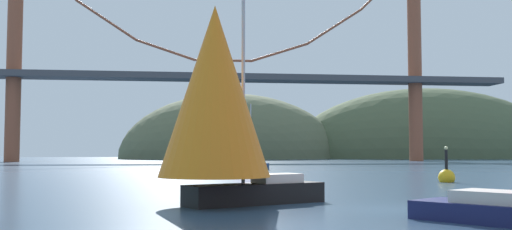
# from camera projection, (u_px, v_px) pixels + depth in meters

# --- Properties ---
(ground_plane) EXTENTS (360.00, 360.00, 0.00)m
(ground_plane) POSITION_uv_depth(u_px,v_px,m) (404.00, 209.00, 20.60)
(ground_plane) COLOR #2D4760
(headland_right) EXTENTS (78.84, 44.00, 39.05)m
(headland_right) POSITION_uv_depth(u_px,v_px,m) (428.00, 158.00, 161.75)
(headland_right) COLOR #4C5B3D
(headland_right) RESTS_ON ground_plane
(headland_center) EXTENTS (59.42, 44.00, 34.75)m
(headland_center) POSITION_uv_depth(u_px,v_px,m) (231.00, 159.00, 154.92)
(headland_center) COLOR #5B6647
(headland_center) RESTS_ON ground_plane
(suspension_bridge) EXTENTS (116.03, 6.00, 42.70)m
(suspension_bridge) POSITION_uv_depth(u_px,v_px,m) (223.00, 67.00, 115.84)
(suspension_bridge) COLOR brown
(suspension_bridge) RESTS_ON ground_plane
(sailboat_orange_sail) EXTENTS (7.40, 5.63, 8.64)m
(sailboat_orange_sail) POSITION_uv_depth(u_px,v_px,m) (217.00, 97.00, 21.92)
(sailboat_orange_sail) COLOR black
(sailboat_orange_sail) RESTS_ON ground_plane
(sailboat_pink_spinnaker) EXTENTS (4.67, 7.16, 7.44)m
(sailboat_pink_spinnaker) POSITION_uv_depth(u_px,v_px,m) (247.00, 139.00, 67.04)
(sailboat_pink_spinnaker) COLOR navy
(sailboat_pink_spinnaker) RESTS_ON ground_plane
(channel_buoy) EXTENTS (1.10, 1.10, 2.64)m
(channel_buoy) POSITION_uv_depth(u_px,v_px,m) (447.00, 177.00, 38.60)
(channel_buoy) COLOR gold
(channel_buoy) RESTS_ON ground_plane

